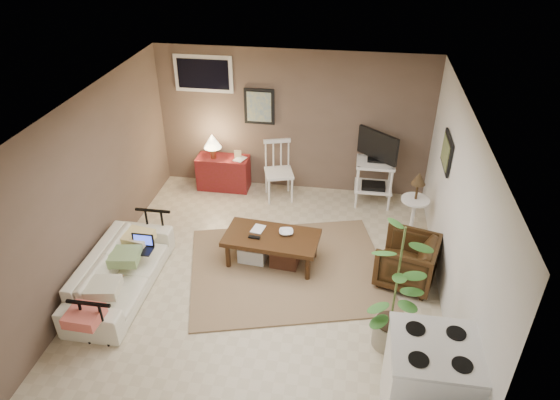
% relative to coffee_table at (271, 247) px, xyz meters
% --- Properties ---
extents(floor, '(5.00, 5.00, 0.00)m').
position_rel_coffee_table_xyz_m(floor, '(-0.01, -0.31, -0.27)').
color(floor, '#C1B293').
rests_on(floor, ground).
extents(art_back, '(0.50, 0.03, 0.60)m').
position_rel_coffee_table_xyz_m(art_back, '(-0.56, 2.16, 1.18)').
color(art_back, black).
extents(art_right, '(0.03, 0.60, 0.45)m').
position_rel_coffee_table_xyz_m(art_right, '(2.22, 0.74, 1.25)').
color(art_right, black).
extents(window, '(0.96, 0.03, 0.60)m').
position_rel_coffee_table_xyz_m(window, '(-1.46, 2.16, 1.68)').
color(window, white).
extents(rug, '(3.08, 2.71, 0.03)m').
position_rel_coffee_table_xyz_m(rug, '(0.25, -0.12, -0.26)').
color(rug, '#7C5D48').
rests_on(rug, floor).
extents(coffee_table, '(1.33, 0.77, 0.48)m').
position_rel_coffee_table_xyz_m(coffee_table, '(0.00, 0.00, 0.00)').
color(coffee_table, '#3B1F10').
rests_on(coffee_table, floor).
extents(sofa, '(0.56, 1.92, 0.75)m').
position_rel_coffee_table_xyz_m(sofa, '(-1.81, -0.84, 0.11)').
color(sofa, beige).
rests_on(sofa, floor).
extents(sofa_pillows, '(0.37, 1.82, 0.13)m').
position_rel_coffee_table_xyz_m(sofa_pillows, '(-1.76, -1.06, 0.19)').
color(sofa_pillows, beige).
rests_on(sofa_pillows, sofa).
extents(sofa_end_rails, '(0.52, 1.92, 0.64)m').
position_rel_coffee_table_xyz_m(sofa_end_rails, '(-1.70, -0.84, 0.05)').
color(sofa_end_rails, black).
rests_on(sofa_end_rails, floor).
extents(laptop, '(0.29, 0.21, 0.20)m').
position_rel_coffee_table_xyz_m(laptop, '(-1.62, -0.51, 0.22)').
color(laptop, black).
rests_on(laptop, sofa).
extents(red_console, '(0.88, 0.39, 1.02)m').
position_rel_coffee_table_xyz_m(red_console, '(-1.18, 1.94, 0.08)').
color(red_console, maroon).
rests_on(red_console, floor).
extents(spindle_chair, '(0.56, 0.56, 0.99)m').
position_rel_coffee_table_xyz_m(spindle_chair, '(-0.18, 1.78, 0.19)').
color(spindle_chair, white).
rests_on(spindle_chair, floor).
extents(tv_stand, '(0.62, 0.54, 1.28)m').
position_rel_coffee_table_xyz_m(tv_stand, '(1.38, 1.82, 0.41)').
color(tv_stand, white).
rests_on(tv_stand, floor).
extents(side_table, '(0.41, 0.41, 1.09)m').
position_rel_coffee_table_xyz_m(side_table, '(1.95, 0.95, 0.40)').
color(side_table, white).
rests_on(side_table, floor).
extents(armchair, '(0.83, 0.86, 0.73)m').
position_rel_coffee_table_xyz_m(armchair, '(1.81, -0.10, 0.10)').
color(armchair, '#331F0E').
rests_on(armchair, floor).
extents(potted_plant, '(0.41, 0.41, 1.64)m').
position_rel_coffee_table_xyz_m(potted_plant, '(1.57, -1.25, 0.60)').
color(potted_plant, gray).
rests_on(potted_plant, floor).
extents(stove, '(0.80, 0.75, 1.05)m').
position_rel_coffee_table_xyz_m(stove, '(1.86, -2.20, 0.25)').
color(stove, white).
rests_on(stove, floor).
extents(bowl, '(0.20, 0.08, 0.19)m').
position_rel_coffee_table_xyz_m(bowl, '(0.20, 0.08, 0.28)').
color(bowl, '#3B1F10').
rests_on(bowl, coffee_table).
extents(book_table, '(0.16, 0.05, 0.22)m').
position_rel_coffee_table_xyz_m(book_table, '(-0.28, 0.13, 0.30)').
color(book_table, '#3B1F10').
rests_on(book_table, coffee_table).
extents(book_console, '(0.16, 0.08, 0.22)m').
position_rel_coffee_table_xyz_m(book_console, '(-0.94, 1.93, 0.43)').
color(book_console, '#3B1F10').
rests_on(book_console, red_console).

